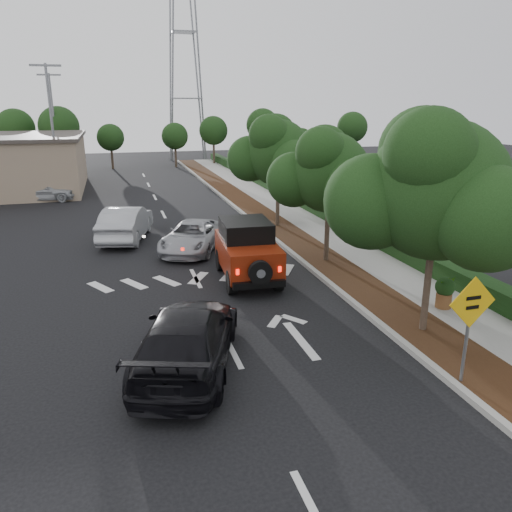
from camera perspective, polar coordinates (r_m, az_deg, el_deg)
name	(u,v)px	position (r m, az deg, el deg)	size (l,w,h in m)	color
ground	(232,349)	(13.80, -2.80, -10.61)	(120.00, 120.00, 0.00)	black
curb	(265,231)	(25.81, 1.04, 2.82)	(0.20, 70.00, 0.15)	#9E9B93
planting_strip	(283,230)	(26.11, 3.15, 2.93)	(1.80, 70.00, 0.12)	black
sidewalk	(317,228)	(26.78, 7.00, 3.19)	(2.00, 70.00, 0.12)	gray
hedge	(342,220)	(27.26, 9.75, 4.05)	(0.80, 70.00, 0.80)	black
transmission_tower	(188,160)	(60.89, -7.74, 10.82)	(7.00, 4.00, 28.00)	slate
street_tree_near	(422,332)	(15.51, 18.46, -8.28)	(3.80, 3.80, 5.92)	black
street_tree_mid	(326,262)	(21.20, 7.97, -0.72)	(3.20, 3.20, 5.32)	black
street_tree_far	(277,227)	(27.04, 2.46, 3.31)	(3.40, 3.40, 5.62)	black
light_pole_a	(61,197)	(38.65, -21.44, 6.30)	(2.00, 0.22, 9.00)	slate
light_pole_b	(60,175)	(50.56, -21.46, 8.57)	(2.00, 0.22, 9.00)	slate
red_jeep	(246,249)	(18.81, -1.11, 0.76)	(2.19, 4.45, 2.23)	black
silver_suv_ahead	(192,236)	(22.71, -7.27, 2.23)	(2.18, 4.72, 1.31)	#9FA0A6
black_suv_oncoming	(187,338)	(12.74, -7.84, -9.30)	(2.19, 5.40, 1.57)	black
silver_sedan_oncoming	(126,223)	(25.20, -14.65, 3.67)	(1.74, 5.00, 1.65)	#A5A6AC
parked_suv	(43,190)	(37.40, -23.19, 6.96)	(1.77, 4.41, 1.50)	#A7AAAE
speed_hump_sign	(470,316)	(12.34, 23.29, -6.27)	(1.23, 0.11, 2.61)	slate
terracotta_planter	(445,290)	(17.01, 20.77, -3.60)	(0.62, 0.62, 1.08)	brown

